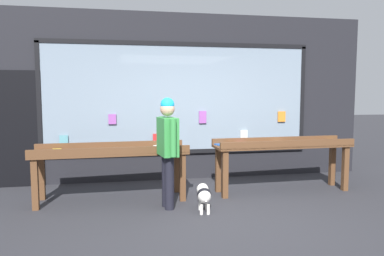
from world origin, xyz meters
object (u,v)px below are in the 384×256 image
(display_table_right, at_px, (283,150))
(small_dog, at_px, (204,195))
(display_table_left, at_px, (112,156))
(person_browsing, at_px, (168,144))

(display_table_right, bearing_deg, small_dog, -152.40)
(display_table_right, relative_size, small_dog, 4.37)
(small_dog, bearing_deg, display_table_left, 64.27)
(display_table_left, bearing_deg, person_browsing, -34.16)
(display_table_left, relative_size, display_table_right, 1.00)
(small_dog, bearing_deg, display_table_right, -55.86)
(person_browsing, bearing_deg, display_table_right, -83.64)
(display_table_left, relative_size, person_browsing, 1.46)
(person_browsing, bearing_deg, small_dog, -127.59)
(display_table_left, distance_m, small_dog, 1.62)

